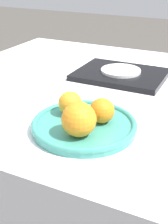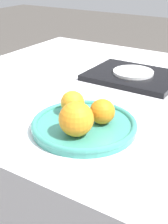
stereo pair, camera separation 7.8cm
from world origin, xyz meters
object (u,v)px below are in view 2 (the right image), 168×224
(orange_2, at_px, (76,119))
(orange_1, at_px, (73,103))
(side_plate, at_px, (133,72))
(serving_tray, at_px, (133,76))
(fruit_platter, at_px, (84,125))
(orange_0, at_px, (102,112))

(orange_2, bearing_deg, orange_1, 128.45)
(side_plate, bearing_deg, serving_tray, -90.00)
(orange_1, relative_size, serving_tray, 0.20)
(orange_2, bearing_deg, serving_tray, 97.90)
(fruit_platter, xyz_separation_m, orange_1, (-0.06, 0.03, 0.04))
(fruit_platter, bearing_deg, orange_1, 149.88)
(fruit_platter, bearing_deg, side_plate, 97.00)
(orange_1, height_order, serving_tray, orange_1)
(orange_0, bearing_deg, orange_2, -104.96)
(orange_2, xyz_separation_m, side_plate, (-0.07, 0.47, -0.03))
(side_plate, bearing_deg, orange_2, -82.10)
(side_plate, bearing_deg, orange_0, -77.21)
(orange_0, distance_m, orange_1, 0.09)
(serving_tray, bearing_deg, orange_0, -77.21)
(serving_tray, bearing_deg, fruit_platter, -83.00)
(orange_1, bearing_deg, serving_tray, 89.13)
(orange_1, bearing_deg, side_plate, 89.13)
(serving_tray, bearing_deg, orange_1, -90.87)
(orange_2, distance_m, serving_tray, 0.48)
(fruit_platter, relative_size, serving_tray, 0.84)
(orange_2, bearing_deg, side_plate, 97.90)
(orange_1, distance_m, side_plate, 0.38)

